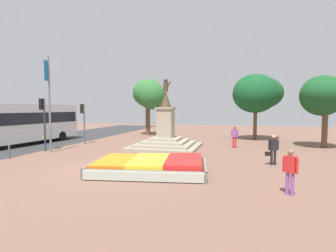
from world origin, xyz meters
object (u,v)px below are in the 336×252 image
Objects in this scene: statue_monument at (166,137)px; kerb_bollard_north at (9,152)px; flower_planter at (151,166)px; traffic_light_far_corner at (83,116)px; banner_pole at (49,102)px; traffic_light_mid_block at (43,115)px; pedestrian_with_handbag at (273,148)px; pedestrian_near_planter at (290,169)px; pedestrian_crossing_plaza at (235,135)px; city_bus at (16,122)px.

statue_monument is 6.45× the size of kerb_bollard_north.
flower_planter is 12.16m from traffic_light_far_corner.
banner_pole is at bearing 157.93° from flower_planter.
flower_planter is 10.42m from traffic_light_mid_block.
pedestrian_near_planter is at bearing -90.14° from pedestrian_with_handbag.
flower_planter is 9.75m from pedestrian_crossing_plaza.
banner_pole reaches higher than flower_planter.
traffic_light_far_corner reaches higher than flower_planter.
traffic_light_far_corner is 17.86m from pedestrian_near_planter.
statue_monument is 0.81× the size of banner_pole.
traffic_light_mid_block reaches higher than city_bus.
pedestrian_with_handbag is at bearing -31.74° from statue_monument.
statue_monument reaches higher than traffic_light_far_corner.
statue_monument is 0.45× the size of city_bus.
traffic_light_mid_block is 1.26m from banner_pole.
banner_pole is 3.93× the size of pedestrian_crossing_plaza.
kerb_bollard_north is at bearing 169.77° from pedestrian_near_planter.
pedestrian_crossing_plaza is (3.74, 8.98, 0.68)m from flower_planter.
pedestrian_with_handbag is (19.38, -2.21, -1.01)m from city_bus.
pedestrian_near_planter is 11.10m from pedestrian_crossing_plaza.
pedestrian_near_planter is 1.97× the size of kerb_bollard_north.
flower_planter is 3.57× the size of pedestrian_with_handbag.
pedestrian_near_planter is at bearing -20.48° from banner_pole.
pedestrian_with_handbag is (14.54, -0.32, -2.61)m from banner_pole.
pedestrian_crossing_plaza is (-2.12, 10.89, 0.03)m from pedestrian_near_planter.
traffic_light_mid_block is (-9.44, 3.77, 2.29)m from flower_planter.
statue_monument is 12.10m from pedestrian_near_planter.
flower_planter is 7.88m from statue_monument.
banner_pole is at bearing -149.71° from statue_monument.
pedestrian_crossing_plaza is at bearing 101.02° from pedestrian_near_planter.
flower_planter is at bearing -22.07° from banner_pole.
city_bus is 7.32× the size of pedestrian_near_planter.
traffic_light_mid_block is at bearing 161.37° from banner_pole.
banner_pole is (0.77, -0.26, 0.95)m from traffic_light_mid_block.
pedestrian_crossing_plaza is at bearing 13.58° from statue_monument.
pedestrian_with_handbag is at bearing 89.86° from pedestrian_near_planter.
traffic_light_far_corner is 0.29× the size of city_bus.
kerb_bollard_north is (-13.21, -8.13, -0.54)m from pedestrian_crossing_plaza.
city_bus is 7.13× the size of pedestrian_crossing_plaza.
pedestrian_with_handbag is at bearing -17.85° from traffic_light_far_corner.
banner_pole is 0.55× the size of city_bus.
pedestrian_crossing_plaza is (12.41, 5.47, -2.57)m from banner_pole.
pedestrian_crossing_plaza is (5.20, 1.26, 0.11)m from statue_monument.
traffic_light_far_corner is 15.64m from pedestrian_with_handbag.
kerb_bollard_north is (-0.03, -2.92, -2.16)m from traffic_light_mid_block.
statue_monument is at bearing 10.90° from city_bus.
flower_planter is at bearing -21.82° from city_bus.
flower_planter is 0.89× the size of banner_pole.
traffic_light_mid_block is (-7.99, -3.95, 1.72)m from statue_monument.
banner_pole is 4.17m from kerb_bollard_north.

